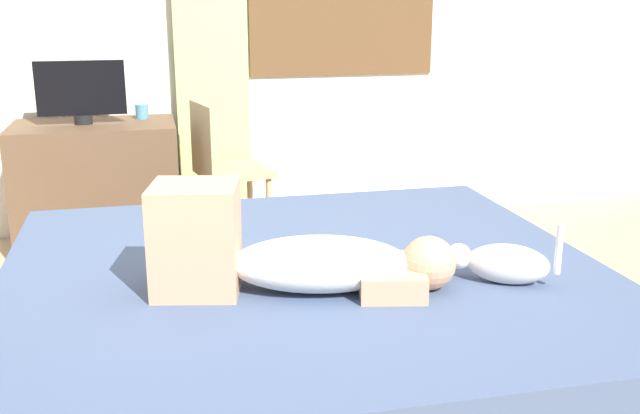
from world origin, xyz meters
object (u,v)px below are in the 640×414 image
at_px(chair_by_desk, 222,164).
at_px(tv_monitor, 81,91).
at_px(bed, 305,340).
at_px(cat, 502,263).
at_px(desk, 98,187).
at_px(cup, 142,112).
at_px(person_lying, 288,255).

bearing_deg(chair_by_desk, tv_monitor, 167.43).
distance_m(tv_monitor, chair_by_desk, 0.87).
xyz_separation_m(bed, chair_by_desk, (-0.09, 1.83, 0.24)).
distance_m(cat, chair_by_desk, 2.22).
bearing_deg(cat, chair_by_desk, 107.72).
relative_size(desk, cup, 10.62).
bearing_deg(tv_monitor, cat, -58.07).
bearing_deg(cup, bed, -76.19).
height_order(desk, chair_by_desk, chair_by_desk).
distance_m(cat, tv_monitor, 2.70).
relative_size(bed, desk, 2.30).
xyz_separation_m(cat, desk, (-1.37, 2.28, -0.24)).
xyz_separation_m(desk, chair_by_desk, (0.70, -0.17, 0.14)).
relative_size(tv_monitor, chair_by_desk, 0.56).
xyz_separation_m(cat, tv_monitor, (-1.42, 2.28, 0.32)).
relative_size(bed, chair_by_desk, 2.41).
xyz_separation_m(bed, person_lying, (-0.09, -0.19, 0.39)).
height_order(desk, cup, cup).
bearing_deg(cup, tv_monitor, -160.05).
bearing_deg(chair_by_desk, bed, -87.09).
xyz_separation_m(bed, desk, (-0.79, 1.99, 0.10)).
distance_m(bed, tv_monitor, 2.26).
height_order(person_lying, cat, person_lying).
bearing_deg(cat, bed, 153.95).
height_order(cat, cup, cup).
height_order(cat, chair_by_desk, chair_by_desk).
bearing_deg(bed, person_lying, -116.17).
distance_m(bed, desk, 2.15).
height_order(tv_monitor, chair_by_desk, tv_monitor).
height_order(bed, person_lying, person_lying).
relative_size(desk, chair_by_desk, 1.05).
xyz_separation_m(person_lying, chair_by_desk, (-0.00, 2.02, -0.14)).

